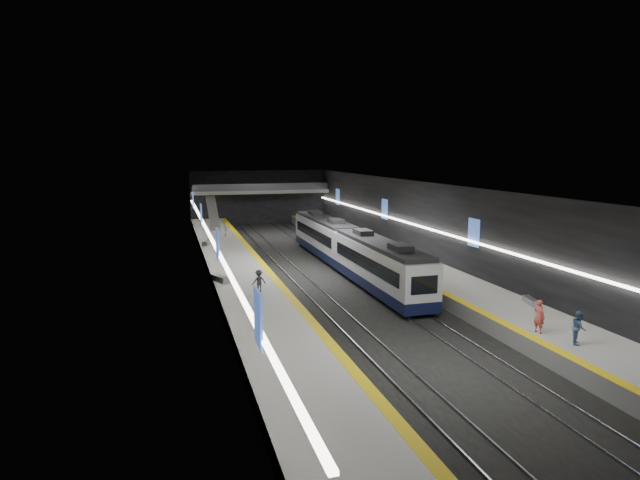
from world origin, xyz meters
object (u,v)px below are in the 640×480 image
object	(u,v)px
passenger_right_a	(539,317)
bench_right_near	(531,301)
passenger_right_b	(579,328)
passenger_left_a	(225,229)
escalator	(213,213)
bench_left_far	(207,243)
passenger_left_b	(259,281)
bench_right_far	(366,235)
train	(348,247)
bench_left_near	(220,279)

from	to	relation	value
passenger_right_a	bench_right_near	bearing A→B (deg)	-43.95
passenger_right_b	passenger_left_a	size ratio (longest dim) A/B	1.11
escalator	bench_left_far	xyz separation A→B (m)	(-1.77, -13.48, -1.66)
passenger_left_b	bench_right_far	bearing A→B (deg)	-139.37
train	bench_right_near	bearing A→B (deg)	-67.70
bench_left_near	passenger_right_b	distance (m)	24.68
bench_left_far	passenger_left_b	size ratio (longest dim) A/B	1.25
passenger_left_a	bench_right_near	bearing A→B (deg)	27.11
bench_left_near	bench_right_far	size ratio (longest dim) A/B	0.97
train	bench_right_far	bearing A→B (deg)	62.10
bench_right_near	passenger_left_b	distance (m)	18.24
escalator	bench_right_near	world-z (taller)	escalator
escalator	bench_left_near	xyz separation A→B (m)	(-2.00, -30.49, -1.66)
bench_left_far	passenger_left_a	size ratio (longest dim) A/B	1.25
escalator	passenger_right_a	distance (m)	48.87
escalator	passenger_left_a	bearing A→B (deg)	-84.68
bench_left_far	bench_right_near	xyz separation A→B (m)	(18.59, -28.53, -0.04)
bench_left_far	escalator	bearing A→B (deg)	101.45
escalator	bench_right_far	distance (m)	21.27
bench_left_far	passenger_right_a	distance (m)	36.81
bench_left_far	passenger_left_b	bearing A→B (deg)	-65.22
bench_left_far	passenger_right_a	world-z (taller)	passenger_right_a
bench_left_near	passenger_right_a	bearing A→B (deg)	-69.18
passenger_right_a	passenger_left_b	xyz separation A→B (m)	(-13.23, 12.73, -0.14)
bench_right_far	passenger_right_b	bearing A→B (deg)	-103.35
bench_left_near	bench_right_near	xyz separation A→B (m)	(18.82, -11.53, -0.04)
bench_right_near	passenger_left_a	distance (m)	37.54
escalator	bench_right_near	distance (m)	45.29
bench_left_near	escalator	bearing A→B (deg)	63.62
bench_left_near	passenger_left_b	xyz separation A→B (m)	(2.35, -3.72, 0.55)
bench_right_near	passenger_right_a	bearing A→B (deg)	-109.83
bench_left_near	bench_right_near	distance (m)	22.07
bench_left_far	bench_right_far	size ratio (longest dim) A/B	0.96
bench_right_near	passenger_right_a	xyz separation A→B (m)	(-3.24, -4.92, 0.73)
bench_left_far	bench_right_near	world-z (taller)	bench_left_far
bench_left_near	bench_right_far	world-z (taller)	bench_right_far
train	passenger_right_b	xyz separation A→B (m)	(4.40, -23.53, -0.32)
train	bench_right_near	distance (m)	18.00
passenger_right_a	passenger_left_a	bearing A→B (deg)	7.73
bench_right_near	passenger_left_a	size ratio (longest dim) A/B	1.04
bench_left_near	passenger_left_b	bearing A→B (deg)	-80.39
bench_right_far	passenger_right_a	distance (m)	33.37
escalator	passenger_left_b	xyz separation A→B (m)	(0.35, -34.21, -1.11)
train	escalator	world-z (taller)	escalator
bench_right_far	passenger_left_b	distance (m)	25.95
bench_right_near	passenger_right_b	distance (m)	7.34
passenger_left_a	passenger_left_b	world-z (taller)	passenger_left_b
escalator	bench_right_near	bearing A→B (deg)	-68.18
train	bench_left_near	world-z (taller)	train
passenger_left_b	passenger_right_b	bearing A→B (deg)	122.01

